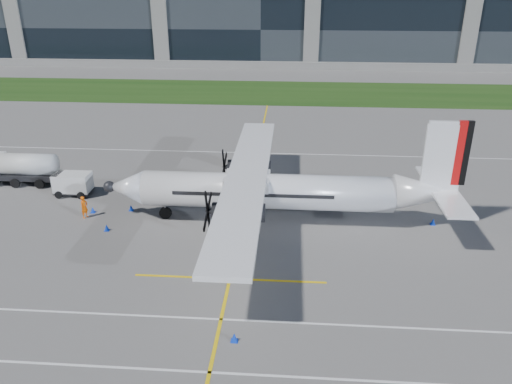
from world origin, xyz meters
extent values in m
plane|color=slate|center=(0.00, 40.00, 0.00)|extent=(400.00, 400.00, 0.00)
cube|color=#1A3D10|center=(0.00, 48.00, 0.02)|extent=(400.00, 18.00, 0.04)
cube|color=black|center=(0.00, 80.00, 7.50)|extent=(120.00, 20.00, 15.00)
cube|color=black|center=(0.00, 140.00, 3.00)|extent=(400.00, 6.00, 6.00)
cube|color=yellow|center=(3.00, 10.00, 0.01)|extent=(0.20, 70.00, 0.01)
cube|color=white|center=(0.00, -14.00, 0.01)|extent=(90.00, 0.15, 0.01)
imported|color=#F25907|center=(-9.27, 1.72, 1.02)|extent=(0.87, 0.99, 2.03)
cone|color=#0B33C7|center=(17.46, 2.44, 0.25)|extent=(0.36, 0.36, 0.50)
cone|color=#0B33C7|center=(-6.86, -0.29, 0.25)|extent=(0.36, 0.36, 0.50)
cone|color=#0B33C7|center=(-6.09, 3.21, 0.25)|extent=(0.36, 0.36, 0.50)
cone|color=#0B33C7|center=(3.93, -11.70, 0.25)|extent=(0.36, 0.36, 0.50)
cone|color=#0B33C7|center=(-9.02, 2.61, 0.25)|extent=(0.36, 0.36, 0.50)
camera|label=1|loc=(6.54, -32.11, 17.37)|focal=35.00mm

